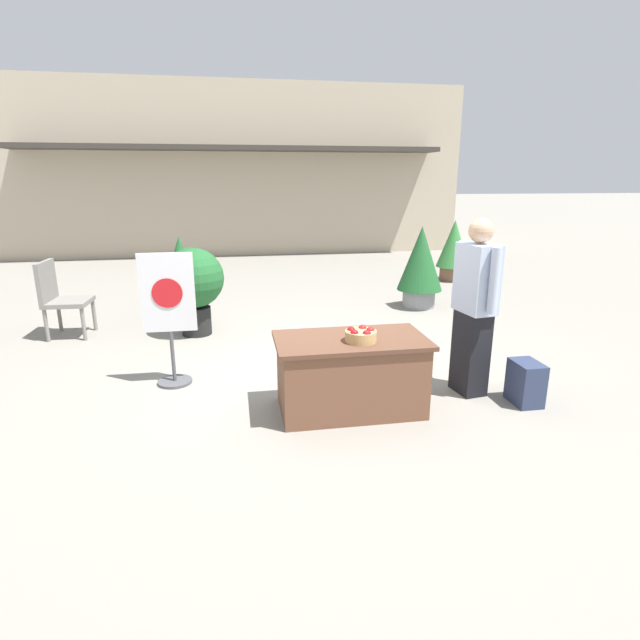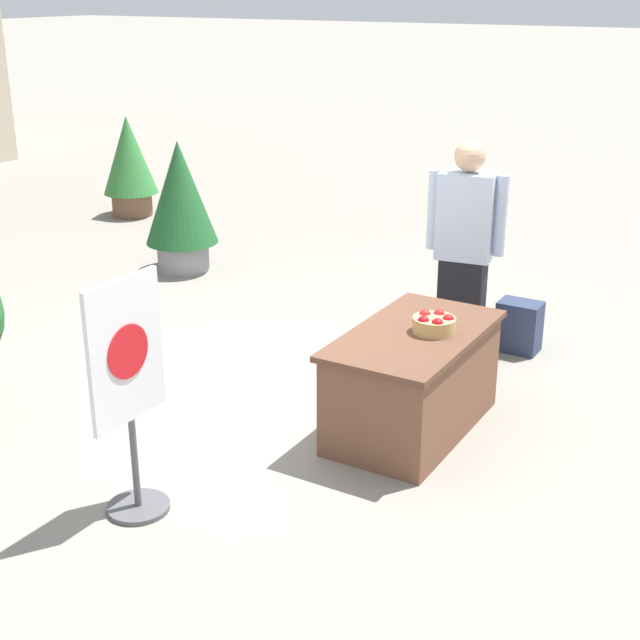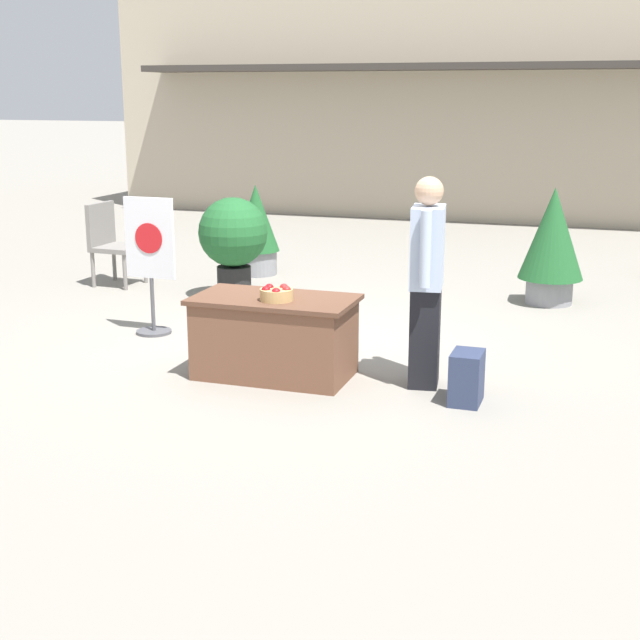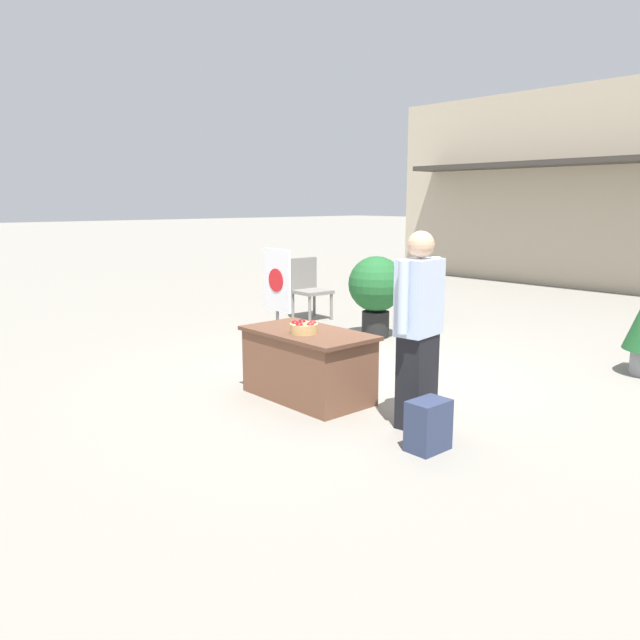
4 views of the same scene
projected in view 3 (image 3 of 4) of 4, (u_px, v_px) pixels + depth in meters
The scene contains 11 objects.
ground_plane at pixel (301, 341), 8.85m from camera, with size 120.00×120.00×0.00m, color gray.
storefront_building at pixel (448, 97), 18.80m from camera, with size 12.85×5.59×4.59m.
display_table at pixel (275, 337), 7.69m from camera, with size 1.39×0.76×0.70m.
apple_basket at pixel (276, 294), 7.47m from camera, with size 0.28×0.28×0.13m.
person_visitor at pixel (427, 281), 7.33m from camera, with size 0.32×0.60×1.75m.
backpack at pixel (467, 378), 7.05m from camera, with size 0.24×0.34×0.42m.
poster_board at pixel (151, 261), 8.96m from camera, with size 0.54×0.36×1.39m.
patio_chair at pixel (111, 240), 11.33m from camera, with size 0.57×0.57×1.05m.
potted_plant_near_left at pixel (552, 241), 10.26m from camera, with size 0.75×0.75×1.36m.
potted_plant_far_right at pixel (256, 228), 11.96m from camera, with size 0.63×0.63×1.21m.
potted_plant_far_left at pixel (233, 237), 10.53m from camera, with size 0.82×0.82×1.21m.
Camera 3 is at (2.90, -8.02, 2.40)m, focal length 50.00 mm.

